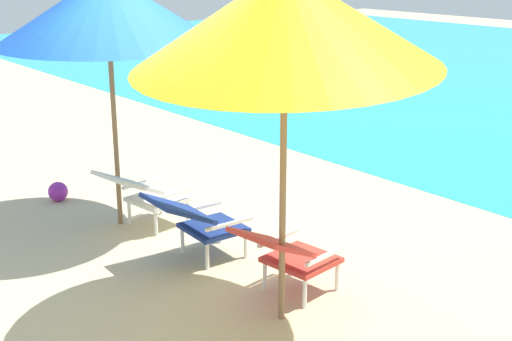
{
  "coord_description": "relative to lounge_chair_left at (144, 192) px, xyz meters",
  "views": [
    {
      "loc": [
        4.86,
        -3.47,
        2.72
      ],
      "look_at": [
        0.0,
        0.49,
        0.75
      ],
      "focal_mm": 48.67,
      "sensor_mm": 36.0,
      "label": 1
    }
  ],
  "objects": [
    {
      "name": "beach_ball",
      "position": [
        -1.38,
        -0.34,
        -0.29
      ],
      "size": [
        0.22,
        0.22,
        0.22
      ],
      "primitive_type": "sphere",
      "color": "purple",
      "rests_on": "ground_plane"
    },
    {
      "name": "beach_umbrella_right",
      "position": [
        2.26,
        -0.12,
        1.89
      ],
      "size": [
        2.99,
        3.01,
        2.72
      ],
      "color": "olive",
      "rests_on": "ground_plane"
    },
    {
      "name": "lounge_chair_left",
      "position": [
        0.0,
        0.0,
        0.0
      ],
      "size": [
        0.64,
        0.93,
        0.68
      ],
      "color": "silver",
      "rests_on": "ground_plane"
    },
    {
      "name": "beach_umbrella_left",
      "position": [
        -0.3,
        -0.13,
        1.81
      ],
      "size": [
        2.87,
        2.86,
        2.56
      ],
      "color": "olive",
      "rests_on": "ground_plane"
    },
    {
      "name": "lounge_chair_right",
      "position": [
        2.03,
        0.14,
        0.0
      ],
      "size": [
        0.63,
        0.93,
        0.68
      ],
      "color": "red",
      "rests_on": "ground_plane"
    },
    {
      "name": "lounge_chair_center",
      "position": [
        0.97,
        -0.01,
        0.0
      ],
      "size": [
        0.59,
        0.9,
        0.68
      ],
      "color": "navy",
      "rests_on": "ground_plane"
    },
    {
      "name": "ground_plane",
      "position": [
        1.01,
        4.15,
        -0.4
      ],
      "size": [
        40.0,
        40.0,
        0.0
      ],
      "primitive_type": "plane",
      "color": "#CCB78E"
    }
  ]
}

